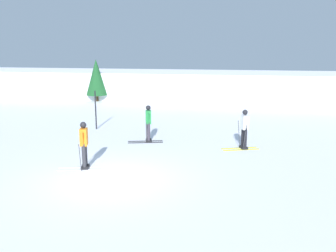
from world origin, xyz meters
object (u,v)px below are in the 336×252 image
skier_orange (84,144)px  skier_white (244,128)px  skier_green (148,123)px  conifer_far_left (96,77)px  trail_marker_pole (96,110)px

skier_orange → skier_white: bearing=34.7°
skier_white → skier_green: bearing=175.7°
skier_orange → skier_green: bearing=73.4°
skier_orange → skier_white: 6.73m
conifer_far_left → skier_white: bearing=-46.3°
skier_green → conifer_far_left: 14.37m
skier_white → conifer_far_left: size_ratio=0.50×
skier_green → skier_white: 4.31m
trail_marker_pole → conifer_far_left: bearing=112.5°
skier_orange → conifer_far_left: conifer_far_left is taller
skier_orange → trail_marker_pole: bearing=109.4°
skier_green → skier_orange: (-1.24, -4.16, 0.00)m
skier_green → conifer_far_left: conifer_far_left is taller
skier_orange → conifer_far_left: 17.53m
skier_green → conifer_far_left: (-7.60, 12.14, 1.05)m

